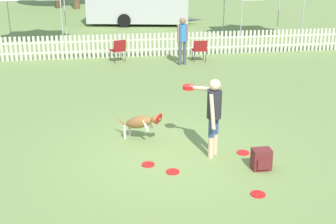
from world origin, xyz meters
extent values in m
plane|color=olive|center=(0.00, 0.00, 0.00)|extent=(240.00, 240.00, 0.00)
cylinder|color=beige|center=(0.66, -0.22, 0.22)|extent=(0.11, 0.11, 0.44)
cylinder|color=#334C7A|center=(0.66, -0.22, 0.62)|extent=(0.12, 0.12, 0.36)
cylinder|color=beige|center=(0.78, -0.06, 0.22)|extent=(0.11, 0.11, 0.44)
cylinder|color=#334C7A|center=(0.78, -0.06, 0.62)|extent=(0.12, 0.12, 0.36)
cylinder|color=#26262D|center=(0.72, -0.14, 1.08)|extent=(0.39, 0.39, 0.55)
sphere|color=beige|center=(0.72, -0.14, 1.46)|extent=(0.22, 0.22, 0.22)
cylinder|color=beige|center=(0.64, -0.33, 1.00)|extent=(0.14, 0.21, 0.67)
cylinder|color=beige|center=(0.58, 0.22, 1.29)|extent=(0.54, 0.52, 0.14)
cylinder|color=red|center=(0.34, 0.45, 1.24)|extent=(0.25, 0.25, 0.02)
cylinder|color=red|center=(0.34, 0.45, 1.26)|extent=(0.25, 0.25, 0.02)
cylinder|color=red|center=(0.34, 0.45, 1.29)|extent=(0.25, 0.25, 0.02)
ellipsoid|color=olive|center=(-0.64, 0.89, 0.41)|extent=(0.73, 0.65, 0.45)
ellipsoid|color=silver|center=(-0.64, 0.89, 0.36)|extent=(0.39, 0.35, 0.21)
sphere|color=olive|center=(-0.32, 0.65, 0.54)|extent=(0.16, 0.16, 0.16)
cone|color=olive|center=(-0.26, 0.60, 0.56)|extent=(0.16, 0.15, 0.12)
cylinder|color=red|center=(-0.26, 0.60, 0.56)|extent=(0.23, 0.26, 0.24)
cone|color=olive|center=(-0.31, 0.70, 0.60)|extent=(0.05, 0.05, 0.07)
cone|color=olive|center=(-0.37, 0.62, 0.60)|extent=(0.05, 0.05, 0.07)
cylinder|color=silver|center=(-0.83, 1.16, 0.15)|extent=(0.06, 0.06, 0.31)
cylinder|color=silver|center=(-0.95, 0.99, 0.15)|extent=(0.06, 0.06, 0.31)
cylinder|color=silver|center=(-0.42, 0.83, 0.39)|extent=(0.15, 0.13, 0.24)
cylinder|color=silver|center=(-0.53, 0.69, 0.39)|extent=(0.15, 0.13, 0.24)
cone|color=olive|center=(-1.02, 1.17, 0.36)|extent=(0.29, 0.24, 0.22)
cylinder|color=red|center=(-0.60, -0.37, 0.01)|extent=(0.25, 0.25, 0.02)
cylinder|color=red|center=(1.09, -1.78, 0.01)|extent=(0.25, 0.25, 0.02)
cylinder|color=red|center=(1.35, -0.13, 0.01)|extent=(0.25, 0.25, 0.02)
cylinder|color=red|center=(-0.18, -0.74, 0.01)|extent=(0.25, 0.25, 0.02)
cube|color=maroon|center=(1.47, -0.86, 0.20)|extent=(0.35, 0.26, 0.40)
cube|color=maroon|center=(1.47, -1.01, 0.16)|extent=(0.24, 0.04, 0.20)
cube|color=beige|center=(0.00, 8.93, 0.26)|extent=(19.57, 0.04, 0.06)
cube|color=beige|center=(0.00, 8.93, 0.63)|extent=(19.57, 0.04, 0.06)
cube|color=beige|center=(-4.81, 8.93, 0.44)|extent=(0.09, 0.02, 0.88)
cube|color=beige|center=(-4.65, 8.93, 0.44)|extent=(0.09, 0.02, 0.88)
cube|color=beige|center=(-4.49, 8.93, 0.44)|extent=(0.09, 0.02, 0.88)
cube|color=beige|center=(-4.32, 8.93, 0.44)|extent=(0.09, 0.02, 0.88)
cube|color=beige|center=(-4.16, 8.93, 0.44)|extent=(0.09, 0.02, 0.88)
cube|color=beige|center=(-4.00, 8.93, 0.44)|extent=(0.09, 0.02, 0.88)
cube|color=beige|center=(-3.83, 8.93, 0.44)|extent=(0.09, 0.02, 0.88)
cube|color=beige|center=(-3.67, 8.93, 0.44)|extent=(0.09, 0.02, 0.88)
cube|color=beige|center=(-3.51, 8.93, 0.44)|extent=(0.09, 0.02, 0.88)
cube|color=beige|center=(-3.34, 8.93, 0.44)|extent=(0.09, 0.02, 0.88)
cube|color=beige|center=(-3.18, 8.93, 0.44)|extent=(0.09, 0.02, 0.88)
cube|color=beige|center=(-3.02, 8.93, 0.44)|extent=(0.09, 0.02, 0.88)
cube|color=beige|center=(-2.85, 8.93, 0.44)|extent=(0.09, 0.02, 0.88)
cube|color=beige|center=(-2.69, 8.93, 0.44)|extent=(0.09, 0.02, 0.88)
cube|color=beige|center=(-2.53, 8.93, 0.44)|extent=(0.09, 0.02, 0.88)
cube|color=beige|center=(-2.37, 8.93, 0.44)|extent=(0.09, 0.02, 0.88)
cube|color=beige|center=(-2.20, 8.93, 0.44)|extent=(0.09, 0.02, 0.88)
cube|color=beige|center=(-2.04, 8.93, 0.44)|extent=(0.09, 0.02, 0.88)
cube|color=beige|center=(-1.88, 8.93, 0.44)|extent=(0.09, 0.02, 0.88)
cube|color=beige|center=(-1.71, 8.93, 0.44)|extent=(0.09, 0.02, 0.88)
cube|color=beige|center=(-1.55, 8.93, 0.44)|extent=(0.09, 0.02, 0.88)
cube|color=beige|center=(-1.39, 8.93, 0.44)|extent=(0.09, 0.02, 0.88)
cube|color=beige|center=(-1.22, 8.93, 0.44)|extent=(0.09, 0.02, 0.88)
cube|color=beige|center=(-1.06, 8.93, 0.44)|extent=(0.09, 0.02, 0.88)
cube|color=beige|center=(-0.90, 8.93, 0.44)|extent=(0.09, 0.02, 0.88)
cube|color=beige|center=(-0.73, 8.93, 0.44)|extent=(0.09, 0.02, 0.88)
cube|color=beige|center=(-0.57, 8.93, 0.44)|extent=(0.09, 0.02, 0.88)
cube|color=beige|center=(-0.41, 8.93, 0.44)|extent=(0.09, 0.02, 0.88)
cube|color=beige|center=(-0.24, 8.93, 0.44)|extent=(0.09, 0.02, 0.88)
cube|color=beige|center=(-0.08, 8.93, 0.44)|extent=(0.09, 0.02, 0.88)
cube|color=beige|center=(0.08, 8.93, 0.44)|extent=(0.09, 0.02, 0.88)
cube|color=beige|center=(0.24, 8.93, 0.44)|extent=(0.09, 0.02, 0.88)
cube|color=beige|center=(0.41, 8.93, 0.44)|extent=(0.09, 0.02, 0.88)
cube|color=beige|center=(0.57, 8.93, 0.44)|extent=(0.09, 0.02, 0.88)
cube|color=beige|center=(0.73, 8.93, 0.44)|extent=(0.09, 0.02, 0.88)
cube|color=beige|center=(0.90, 8.93, 0.44)|extent=(0.09, 0.02, 0.88)
cube|color=beige|center=(1.06, 8.93, 0.44)|extent=(0.09, 0.02, 0.88)
cube|color=beige|center=(1.22, 8.93, 0.44)|extent=(0.09, 0.02, 0.88)
cube|color=beige|center=(1.39, 8.93, 0.44)|extent=(0.09, 0.02, 0.88)
cube|color=beige|center=(1.55, 8.93, 0.44)|extent=(0.09, 0.02, 0.88)
cube|color=beige|center=(1.71, 8.93, 0.44)|extent=(0.09, 0.02, 0.88)
cube|color=beige|center=(1.88, 8.93, 0.44)|extent=(0.09, 0.02, 0.88)
cube|color=beige|center=(2.04, 8.93, 0.44)|extent=(0.09, 0.02, 0.88)
cube|color=beige|center=(2.20, 8.93, 0.44)|extent=(0.09, 0.02, 0.88)
cube|color=beige|center=(2.37, 8.93, 0.44)|extent=(0.09, 0.02, 0.88)
cube|color=beige|center=(2.53, 8.93, 0.44)|extent=(0.09, 0.02, 0.88)
cube|color=beige|center=(2.69, 8.93, 0.44)|extent=(0.09, 0.02, 0.88)
cube|color=beige|center=(2.85, 8.93, 0.44)|extent=(0.09, 0.02, 0.88)
cube|color=beige|center=(3.02, 8.93, 0.44)|extent=(0.09, 0.02, 0.88)
cube|color=beige|center=(3.18, 8.93, 0.44)|extent=(0.09, 0.02, 0.88)
cube|color=beige|center=(3.34, 8.93, 0.44)|extent=(0.09, 0.02, 0.88)
cube|color=beige|center=(3.51, 8.93, 0.44)|extent=(0.09, 0.02, 0.88)
cube|color=beige|center=(3.67, 8.93, 0.44)|extent=(0.09, 0.02, 0.88)
cube|color=beige|center=(3.83, 8.93, 0.44)|extent=(0.09, 0.02, 0.88)
cube|color=beige|center=(4.00, 8.93, 0.44)|extent=(0.09, 0.02, 0.88)
cube|color=beige|center=(4.16, 8.93, 0.44)|extent=(0.09, 0.02, 0.88)
cube|color=beige|center=(4.32, 8.93, 0.44)|extent=(0.09, 0.02, 0.88)
cube|color=beige|center=(4.49, 8.93, 0.44)|extent=(0.09, 0.02, 0.88)
cube|color=beige|center=(4.65, 8.93, 0.44)|extent=(0.09, 0.02, 0.88)
cube|color=beige|center=(4.81, 8.93, 0.44)|extent=(0.09, 0.02, 0.88)
cube|color=beige|center=(4.97, 8.93, 0.44)|extent=(0.09, 0.02, 0.88)
cube|color=beige|center=(5.14, 8.93, 0.44)|extent=(0.09, 0.02, 0.88)
cube|color=beige|center=(5.30, 8.93, 0.44)|extent=(0.09, 0.02, 0.88)
cube|color=beige|center=(5.46, 8.93, 0.44)|extent=(0.09, 0.02, 0.88)
cube|color=beige|center=(5.63, 8.93, 0.44)|extent=(0.09, 0.02, 0.88)
cube|color=beige|center=(5.79, 8.93, 0.44)|extent=(0.09, 0.02, 0.88)
cube|color=beige|center=(5.95, 8.93, 0.44)|extent=(0.09, 0.02, 0.88)
cube|color=beige|center=(6.12, 8.93, 0.44)|extent=(0.09, 0.02, 0.88)
cube|color=beige|center=(6.28, 8.93, 0.44)|extent=(0.09, 0.02, 0.88)
cube|color=beige|center=(6.44, 8.93, 0.44)|extent=(0.09, 0.02, 0.88)
cube|color=beige|center=(6.61, 8.93, 0.44)|extent=(0.09, 0.02, 0.88)
cube|color=beige|center=(6.77, 8.93, 0.44)|extent=(0.09, 0.02, 0.88)
cube|color=beige|center=(6.93, 8.93, 0.44)|extent=(0.09, 0.02, 0.88)
cube|color=beige|center=(7.10, 8.93, 0.44)|extent=(0.09, 0.02, 0.88)
cube|color=beige|center=(7.26, 8.93, 0.44)|extent=(0.09, 0.02, 0.88)
cube|color=beige|center=(7.42, 8.93, 0.44)|extent=(0.09, 0.02, 0.88)
cube|color=beige|center=(7.58, 8.93, 0.44)|extent=(0.09, 0.02, 0.88)
cube|color=beige|center=(7.75, 8.93, 0.44)|extent=(0.09, 0.02, 0.88)
cube|color=beige|center=(7.91, 8.93, 0.44)|extent=(0.09, 0.02, 0.88)
cube|color=beige|center=(8.07, 8.93, 0.44)|extent=(0.09, 0.02, 0.88)
cylinder|color=#333338|center=(2.44, 8.11, 0.20)|extent=(0.02, 0.02, 0.40)
cylinder|color=#333338|center=(2.03, 8.12, 0.20)|extent=(0.02, 0.02, 0.40)
cylinder|color=#333338|center=(2.43, 7.69, 0.20)|extent=(0.02, 0.02, 0.40)
cylinder|color=#333338|center=(2.01, 7.70, 0.20)|extent=(0.02, 0.02, 0.40)
cube|color=maroon|center=(2.23, 7.91, 0.40)|extent=(0.51, 0.51, 0.03)
cube|color=maroon|center=(2.22, 7.68, 0.59)|extent=(0.50, 0.10, 0.38)
cylinder|color=#333338|center=(-0.59, 8.49, 0.21)|extent=(0.02, 0.02, 0.42)
cylinder|color=#333338|center=(-0.95, 8.34, 0.21)|extent=(0.02, 0.02, 0.42)
cylinder|color=#333338|center=(-0.44, 8.12, 0.21)|extent=(0.02, 0.02, 0.42)
cylinder|color=#333338|center=(-0.81, 7.98, 0.21)|extent=(0.02, 0.02, 0.42)
cube|color=maroon|center=(-0.70, 8.23, 0.42)|extent=(0.60, 0.60, 0.03)
cube|color=maroon|center=(-0.62, 8.04, 0.62)|extent=(0.46, 0.25, 0.40)
cylinder|color=#B2B2B2|center=(4.66, 10.73, 1.01)|extent=(0.04, 0.04, 2.01)
cylinder|color=#B2B2B2|center=(7.39, 10.73, 1.01)|extent=(0.04, 0.04, 2.01)
cylinder|color=#B2B2B2|center=(4.66, 13.46, 1.01)|extent=(0.04, 0.04, 2.01)
cylinder|color=#B2B2B2|center=(7.39, 13.46, 1.01)|extent=(0.04, 0.04, 2.01)
cylinder|color=#B2B2B2|center=(-2.76, 10.98, 1.06)|extent=(0.04, 0.04, 2.13)
cylinder|color=#B2B2B2|center=(-5.21, 13.44, 1.06)|extent=(0.04, 0.04, 2.13)
cylinder|color=#B2B2B2|center=(-2.76, 13.44, 1.06)|extent=(0.04, 0.04, 2.13)
cylinder|color=#474C5B|center=(1.61, 7.43, 0.42)|extent=(0.11, 0.11, 0.84)
cylinder|color=#474C5B|center=(1.43, 7.38, 0.42)|extent=(0.11, 0.11, 0.84)
cylinder|color=#3372BF|center=(1.52, 7.41, 1.13)|extent=(0.27, 0.27, 0.58)
sphere|color=#8C664C|center=(1.52, 7.41, 1.53)|extent=(0.23, 0.23, 0.23)
cylinder|color=#8C664C|center=(1.68, 7.45, 1.12)|extent=(0.08, 0.08, 0.59)
cylinder|color=#8C664C|center=(1.36, 7.36, 1.12)|extent=(0.08, 0.08, 0.59)
cube|color=#B7B7B7|center=(0.91, 16.77, 1.24)|extent=(5.57, 3.16, 2.18)
cone|color=#3F3F42|center=(3.88, 16.17, 0.25)|extent=(0.82, 0.35, 0.20)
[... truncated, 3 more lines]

